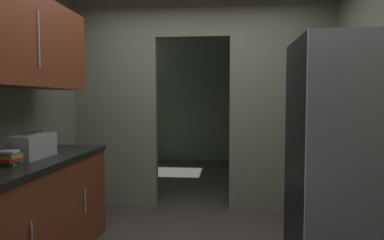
% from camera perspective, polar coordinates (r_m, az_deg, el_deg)
% --- Properties ---
extents(kitchen_partition, '(3.22, 0.12, 2.81)m').
position_cam_1_polar(kitchen_partition, '(4.23, 1.92, 5.14)').
color(kitchen_partition, gray).
rests_on(kitchen_partition, ground).
extents(adjoining_room_shell, '(3.22, 3.43, 2.81)m').
position_cam_1_polar(adjoining_room_shell, '(6.46, 3.02, 3.73)').
color(adjoining_room_shell, slate).
rests_on(adjoining_room_shell, ground).
extents(refrigerator, '(0.84, 0.74, 1.78)m').
position_cam_1_polar(refrigerator, '(2.58, 26.02, -7.66)').
color(refrigerator, black).
rests_on(refrigerator, ground).
extents(lower_cabinet_run, '(0.69, 1.88, 0.90)m').
position_cam_1_polar(lower_cabinet_run, '(3.05, -26.79, -14.51)').
color(lower_cabinet_run, brown).
rests_on(lower_cabinet_run, ground).
extents(upper_cabinet_counterside, '(0.36, 1.70, 0.72)m').
position_cam_1_polar(upper_cabinet_counterside, '(2.94, -27.53, 11.99)').
color(upper_cabinet_counterside, brown).
extents(boombox, '(0.20, 0.42, 0.22)m').
position_cam_1_polar(boombox, '(3.03, -25.28, -4.02)').
color(boombox, '#B2B2B7').
rests_on(boombox, lower_cabinet_run).
extents(book_stack, '(0.15, 0.15, 0.11)m').
position_cam_1_polar(book_stack, '(2.76, -28.43, -5.67)').
color(book_stack, '#388C47').
rests_on(book_stack, lower_cabinet_run).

